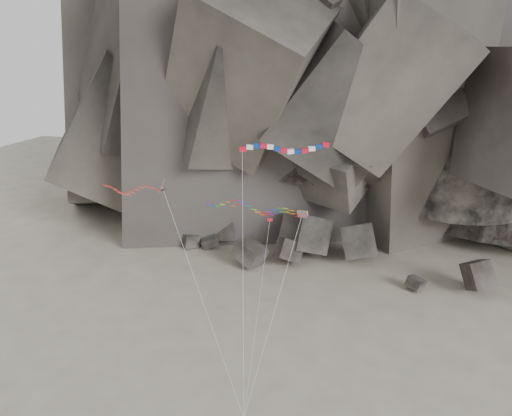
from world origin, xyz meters
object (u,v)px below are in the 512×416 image
(banner_kite, at_px, (284,150))
(parafoil_kite, at_px, (250,207))
(pennant_kite, at_px, (264,259))
(delta_kite, at_px, (128,189))

(banner_kite, distance_m, parafoil_kite, 7.40)
(pennant_kite, bearing_deg, parafoil_kite, 115.25)
(delta_kite, relative_size, banner_kite, 0.84)
(parafoil_kite, bearing_deg, pennant_kite, -26.58)
(parafoil_kite, bearing_deg, banner_kite, 36.93)
(banner_kite, bearing_deg, delta_kite, 160.11)
(banner_kite, bearing_deg, pennant_kite, -130.25)
(delta_kite, xyz_separation_m, pennant_kite, (17.72, -2.67, -5.81))
(parafoil_kite, xyz_separation_m, pennant_kite, (2.34, -2.16, -5.11))
(banner_kite, xyz_separation_m, pennant_kite, (-1.12, -3.47, -11.51))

